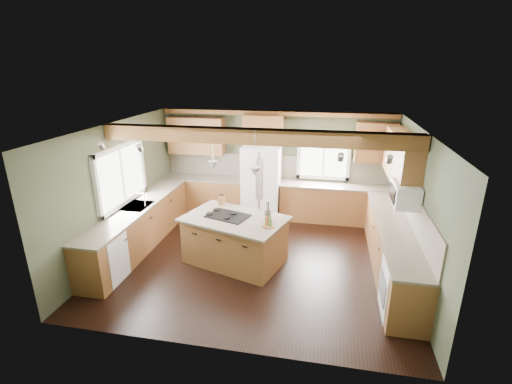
# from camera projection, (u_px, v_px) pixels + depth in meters

# --- Properties ---
(floor) EXTENTS (5.60, 5.60, 0.00)m
(floor) POSITION_uv_depth(u_px,v_px,m) (257.00, 259.00, 7.33)
(floor) COLOR black
(floor) RESTS_ON ground
(ceiling) EXTENTS (5.60, 5.60, 0.00)m
(ceiling) POSITION_uv_depth(u_px,v_px,m) (257.00, 127.00, 6.47)
(ceiling) COLOR silver
(ceiling) RESTS_ON wall_back
(wall_back) EXTENTS (5.60, 0.00, 5.60)m
(wall_back) POSITION_uv_depth(u_px,v_px,m) (276.00, 163.00, 9.21)
(wall_back) COLOR #444A35
(wall_back) RESTS_ON ground
(wall_left) EXTENTS (0.00, 5.00, 5.00)m
(wall_left) POSITION_uv_depth(u_px,v_px,m) (120.00, 188.00, 7.41)
(wall_left) COLOR #444A35
(wall_left) RESTS_ON ground
(wall_right) EXTENTS (0.00, 5.00, 5.00)m
(wall_right) POSITION_uv_depth(u_px,v_px,m) (416.00, 208.00, 6.39)
(wall_right) COLOR #444A35
(wall_right) RESTS_ON ground
(ceiling_beam) EXTENTS (5.55, 0.26, 0.26)m
(ceiling_beam) POSITION_uv_depth(u_px,v_px,m) (255.00, 136.00, 6.35)
(ceiling_beam) COLOR brown
(ceiling_beam) RESTS_ON ceiling
(soffit_trim) EXTENTS (5.55, 0.20, 0.10)m
(soffit_trim) POSITION_uv_depth(u_px,v_px,m) (277.00, 113.00, 8.71)
(soffit_trim) COLOR brown
(soffit_trim) RESTS_ON ceiling
(backsplash_back) EXTENTS (5.58, 0.03, 0.58)m
(backsplash_back) POSITION_uv_depth(u_px,v_px,m) (276.00, 167.00, 9.23)
(backsplash_back) COLOR brown
(backsplash_back) RESTS_ON wall_back
(backsplash_right) EXTENTS (0.03, 3.70, 0.58)m
(backsplash_right) POSITION_uv_depth(u_px,v_px,m) (414.00, 211.00, 6.47)
(backsplash_right) COLOR brown
(backsplash_right) RESTS_ON wall_right
(base_cab_back_left) EXTENTS (2.02, 0.60, 0.88)m
(base_cab_back_left) POSITION_uv_depth(u_px,v_px,m) (205.00, 195.00, 9.54)
(base_cab_back_left) COLOR brown
(base_cab_back_left) RESTS_ON floor
(counter_back_left) EXTENTS (2.06, 0.64, 0.04)m
(counter_back_left) POSITION_uv_depth(u_px,v_px,m) (204.00, 178.00, 9.39)
(counter_back_left) COLOR #51473B
(counter_back_left) RESTS_ON base_cab_back_left
(base_cab_back_right) EXTENTS (2.62, 0.60, 0.88)m
(base_cab_back_right) POSITION_uv_depth(u_px,v_px,m) (335.00, 204.00, 8.95)
(base_cab_back_right) COLOR brown
(base_cab_back_right) RESTS_ON floor
(counter_back_right) EXTENTS (2.66, 0.64, 0.04)m
(counter_back_right) POSITION_uv_depth(u_px,v_px,m) (336.00, 186.00, 8.80)
(counter_back_right) COLOR #51473B
(counter_back_right) RESTS_ON base_cab_back_right
(base_cab_left) EXTENTS (0.60, 3.70, 0.88)m
(base_cab_left) POSITION_uv_depth(u_px,v_px,m) (139.00, 227.00, 7.68)
(base_cab_left) COLOR brown
(base_cab_left) RESTS_ON floor
(counter_left) EXTENTS (0.64, 3.74, 0.04)m
(counter_left) POSITION_uv_depth(u_px,v_px,m) (137.00, 207.00, 7.53)
(counter_left) COLOR #51473B
(counter_left) RESTS_ON base_cab_left
(base_cab_right) EXTENTS (0.60, 3.70, 0.88)m
(base_cab_right) POSITION_uv_depth(u_px,v_px,m) (392.00, 249.00, 6.78)
(base_cab_right) COLOR brown
(base_cab_right) RESTS_ON floor
(counter_right) EXTENTS (0.64, 3.74, 0.04)m
(counter_right) POSITION_uv_depth(u_px,v_px,m) (395.00, 226.00, 6.62)
(counter_right) COLOR #51473B
(counter_right) RESTS_ON base_cab_right
(upper_cab_back_left) EXTENTS (1.40, 0.35, 0.90)m
(upper_cab_back_left) POSITION_uv_depth(u_px,v_px,m) (196.00, 136.00, 9.20)
(upper_cab_back_left) COLOR brown
(upper_cab_back_left) RESTS_ON wall_back
(upper_cab_over_fridge) EXTENTS (0.96, 0.35, 0.70)m
(upper_cab_over_fridge) POSITION_uv_depth(u_px,v_px,m) (263.00, 130.00, 8.82)
(upper_cab_over_fridge) COLOR brown
(upper_cab_over_fridge) RESTS_ON wall_back
(upper_cab_right) EXTENTS (0.35, 2.20, 0.90)m
(upper_cab_right) POSITION_uv_depth(u_px,v_px,m) (402.00, 158.00, 7.04)
(upper_cab_right) COLOR brown
(upper_cab_right) RESTS_ON wall_right
(upper_cab_back_corner) EXTENTS (0.90, 0.35, 0.90)m
(upper_cab_back_corner) POSITION_uv_depth(u_px,v_px,m) (376.00, 142.00, 8.42)
(upper_cab_back_corner) COLOR brown
(upper_cab_back_corner) RESTS_ON wall_back
(window_left) EXTENTS (0.04, 1.60, 1.05)m
(window_left) POSITION_uv_depth(u_px,v_px,m) (121.00, 175.00, 7.37)
(window_left) COLOR white
(window_left) RESTS_ON wall_left
(window_back) EXTENTS (1.10, 0.04, 1.00)m
(window_back) POSITION_uv_depth(u_px,v_px,m) (324.00, 156.00, 8.90)
(window_back) COLOR white
(window_back) RESTS_ON wall_back
(sink) EXTENTS (0.50, 0.65, 0.03)m
(sink) POSITION_uv_depth(u_px,v_px,m) (137.00, 206.00, 7.53)
(sink) COLOR #262628
(sink) RESTS_ON counter_left
(faucet) EXTENTS (0.02, 0.02, 0.28)m
(faucet) POSITION_uv_depth(u_px,v_px,m) (145.00, 200.00, 7.45)
(faucet) COLOR #B2B2B7
(faucet) RESTS_ON sink
(dishwasher) EXTENTS (0.60, 0.60, 0.84)m
(dishwasher) POSITION_uv_depth(u_px,v_px,m) (104.00, 258.00, 6.48)
(dishwasher) COLOR white
(dishwasher) RESTS_ON floor
(oven) EXTENTS (0.60, 0.72, 0.84)m
(oven) POSITION_uv_depth(u_px,v_px,m) (404.00, 290.00, 5.58)
(oven) COLOR white
(oven) RESTS_ON floor
(microwave) EXTENTS (0.40, 0.70, 0.38)m
(microwave) POSITION_uv_depth(u_px,v_px,m) (405.00, 194.00, 6.30)
(microwave) COLOR white
(microwave) RESTS_ON wall_right
(pendant_left) EXTENTS (0.18, 0.18, 0.16)m
(pendant_left) POSITION_uv_depth(u_px,v_px,m) (213.00, 165.00, 6.81)
(pendant_left) COLOR #B2B2B7
(pendant_left) RESTS_ON ceiling
(pendant_right) EXTENTS (0.18, 0.18, 0.16)m
(pendant_right) POSITION_uv_depth(u_px,v_px,m) (255.00, 172.00, 6.42)
(pendant_right) COLOR #B2B2B7
(pendant_right) RESTS_ON ceiling
(refrigerator) EXTENTS (0.90, 0.74, 1.80)m
(refrigerator) POSITION_uv_depth(u_px,v_px,m) (262.00, 182.00, 9.05)
(refrigerator) COLOR white
(refrigerator) RESTS_ON floor
(island) EXTENTS (2.00, 1.55, 0.88)m
(island) POSITION_uv_depth(u_px,v_px,m) (235.00, 241.00, 7.09)
(island) COLOR olive
(island) RESTS_ON floor
(island_top) EXTENTS (2.15, 1.70, 0.04)m
(island_top) POSITION_uv_depth(u_px,v_px,m) (235.00, 219.00, 6.94)
(island_top) COLOR #51473B
(island_top) RESTS_ON island
(cooktop) EXTENTS (0.88, 0.71, 0.02)m
(cooktop) POSITION_uv_depth(u_px,v_px,m) (228.00, 216.00, 7.00)
(cooktop) COLOR black
(cooktop) RESTS_ON island_top
(knife_block) EXTENTS (0.12, 0.10, 0.19)m
(knife_block) POSITION_uv_depth(u_px,v_px,m) (222.00, 200.00, 7.55)
(knife_block) COLOR brown
(knife_block) RESTS_ON island_top
(utensil_crock) EXTENTS (0.15, 0.15, 0.15)m
(utensil_crock) POSITION_uv_depth(u_px,v_px,m) (268.00, 215.00, 6.85)
(utensil_crock) COLOR #403833
(utensil_crock) RESTS_ON island_top
(bottle_tray) EXTENTS (0.25, 0.25, 0.20)m
(bottle_tray) POSITION_uv_depth(u_px,v_px,m) (268.00, 221.00, 6.53)
(bottle_tray) COLOR brown
(bottle_tray) RESTS_ON island_top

